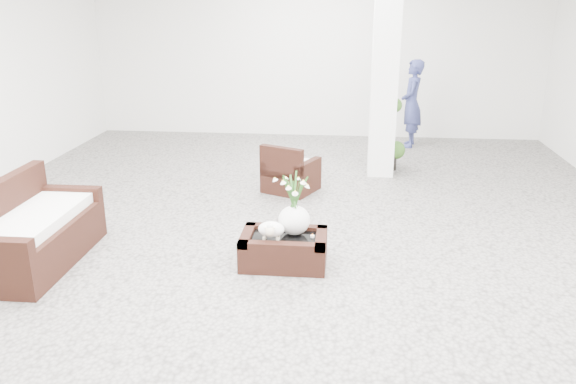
# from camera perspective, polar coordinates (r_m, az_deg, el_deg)

# --- Properties ---
(ground) EXTENTS (11.00, 11.00, 0.00)m
(ground) POSITION_cam_1_polar(r_m,az_deg,el_deg) (6.84, 0.08, -4.66)
(ground) COLOR gray
(ground) RESTS_ON ground
(column) EXTENTS (0.40, 0.40, 3.50)m
(column) POSITION_cam_1_polar(r_m,az_deg,el_deg) (9.12, 9.60, 12.36)
(column) COLOR white
(column) RESTS_ON ground
(coffee_table) EXTENTS (0.90, 0.60, 0.31)m
(coffee_table) POSITION_cam_1_polar(r_m,az_deg,el_deg) (6.16, -0.41, -5.81)
(coffee_table) COLOR black
(coffee_table) RESTS_ON ground
(sheep_figurine) EXTENTS (0.28, 0.23, 0.21)m
(sheep_figurine) POSITION_cam_1_polar(r_m,az_deg,el_deg) (5.98, -1.67, -3.87)
(sheep_figurine) COLOR white
(sheep_figurine) RESTS_ON coffee_table
(planter_narcissus) EXTENTS (0.44, 0.44, 0.80)m
(planter_narcissus) POSITION_cam_1_polar(r_m,az_deg,el_deg) (6.04, 0.62, -0.64)
(planter_narcissus) COLOR white
(planter_narcissus) RESTS_ON coffee_table
(tealight) EXTENTS (0.04, 0.04, 0.03)m
(tealight) POSITION_cam_1_polar(r_m,az_deg,el_deg) (6.09, 2.42, -4.38)
(tealight) COLOR white
(tealight) RESTS_ON coffee_table
(armchair) EXTENTS (0.88, 0.87, 0.72)m
(armchair) POSITION_cam_1_polar(r_m,az_deg,el_deg) (8.43, 0.30, 2.47)
(armchair) COLOR black
(armchair) RESTS_ON ground
(loveseat) EXTENTS (0.82, 1.69, 0.90)m
(loveseat) POSITION_cam_1_polar(r_m,az_deg,el_deg) (6.65, -23.81, -2.86)
(loveseat) COLOR black
(loveseat) RESTS_ON ground
(topiary) EXTENTS (0.43, 0.43, 1.63)m
(topiary) POSITION_cam_1_polar(r_m,az_deg,el_deg) (9.58, 9.76, 6.96)
(topiary) COLOR #2A4E19
(topiary) RESTS_ON ground
(shopper) EXTENTS (0.47, 0.65, 1.64)m
(shopper) POSITION_cam_1_polar(r_m,az_deg,el_deg) (11.21, 12.14, 8.54)
(shopper) COLOR navy
(shopper) RESTS_ON ground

